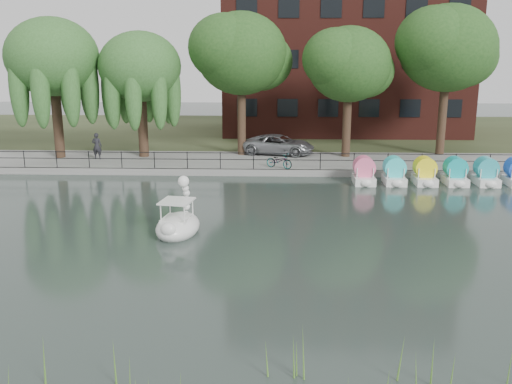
# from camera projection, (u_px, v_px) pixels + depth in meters

# --- Properties ---
(ground_plane) EXTENTS (120.00, 120.00, 0.00)m
(ground_plane) POSITION_uv_depth(u_px,v_px,m) (239.00, 251.00, 21.57)
(ground_plane) COLOR #3E4C47
(promenade) EXTENTS (40.00, 6.00, 0.40)m
(promenade) POSITION_uv_depth(u_px,v_px,m) (255.00, 163.00, 37.01)
(promenade) COLOR gray
(promenade) RESTS_ON ground_plane
(kerb) EXTENTS (40.00, 0.25, 0.40)m
(kerb) POSITION_uv_depth(u_px,v_px,m) (253.00, 173.00, 34.16)
(kerb) COLOR gray
(kerb) RESTS_ON ground_plane
(land_strip) EXTENTS (60.00, 22.00, 0.36)m
(land_strip) POSITION_uv_depth(u_px,v_px,m) (261.00, 132.00, 50.58)
(land_strip) COLOR #47512D
(land_strip) RESTS_ON ground_plane
(railing) EXTENTS (32.00, 0.05, 1.00)m
(railing) POSITION_uv_depth(u_px,v_px,m) (254.00, 156.00, 34.12)
(railing) COLOR black
(railing) RESTS_ON promenade
(apartment_building) EXTENTS (20.00, 10.07, 18.00)m
(apartment_building) POSITION_uv_depth(u_px,v_px,m) (345.00, 24.00, 48.03)
(apartment_building) COLOR #4C1E16
(apartment_building) RESTS_ON land_strip
(willow_left) EXTENTS (5.88, 5.88, 9.01)m
(willow_left) POSITION_uv_depth(u_px,v_px,m) (52.00, 57.00, 36.33)
(willow_left) COLOR #473323
(willow_left) RESTS_ON promenade
(willow_mid) EXTENTS (5.32, 5.32, 8.15)m
(willow_mid) POSITION_uv_depth(u_px,v_px,m) (140.00, 67.00, 36.77)
(willow_mid) COLOR #473323
(willow_mid) RESTS_ON promenade
(broadleaf_center) EXTENTS (6.00, 6.00, 9.25)m
(broadleaf_center) POSITION_uv_depth(u_px,v_px,m) (241.00, 54.00, 37.30)
(broadleaf_center) COLOR #473323
(broadleaf_center) RESTS_ON promenade
(broadleaf_right) EXTENTS (5.40, 5.40, 8.32)m
(broadleaf_right) POSITION_uv_depth(u_px,v_px,m) (349.00, 65.00, 36.72)
(broadleaf_right) COLOR #473323
(broadleaf_right) RESTS_ON promenade
(broadleaf_far) EXTENTS (6.30, 6.30, 9.71)m
(broadleaf_far) POSITION_uv_depth(u_px,v_px,m) (448.00, 49.00, 37.20)
(broadleaf_far) COLOR #473323
(broadleaf_far) RESTS_ON promenade
(minivan) EXTENTS (3.70, 5.91, 1.53)m
(minivan) POSITION_uv_depth(u_px,v_px,m) (279.00, 143.00, 38.76)
(minivan) COLOR gray
(minivan) RESTS_ON promenade
(bicycle) EXTENTS (1.35, 1.80, 1.00)m
(bicycle) POSITION_uv_depth(u_px,v_px,m) (279.00, 160.00, 34.33)
(bicycle) COLOR gray
(bicycle) RESTS_ON promenade
(pedestrian) EXTENTS (0.73, 0.51, 1.98)m
(pedestrian) POSITION_uv_depth(u_px,v_px,m) (97.00, 144.00, 37.00)
(pedestrian) COLOR black
(pedestrian) RESTS_ON promenade
(swan_boat) EXTENTS (2.09, 2.91, 2.27)m
(swan_boat) POSITION_uv_depth(u_px,v_px,m) (178.00, 222.00, 23.50)
(swan_boat) COLOR white
(swan_boat) RESTS_ON ground_plane
(pedal_boat_row) EXTENTS (9.65, 1.70, 1.40)m
(pedal_boat_row) POSITION_uv_depth(u_px,v_px,m) (440.00, 174.00, 32.00)
(pedal_boat_row) COLOR white
(pedal_boat_row) RESTS_ON ground_plane
(reed_bank) EXTENTS (24.00, 2.40, 1.20)m
(reed_bank) POSITION_uv_depth(u_px,v_px,m) (302.00, 380.00, 12.15)
(reed_bank) COLOR #669938
(reed_bank) RESTS_ON ground_plane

